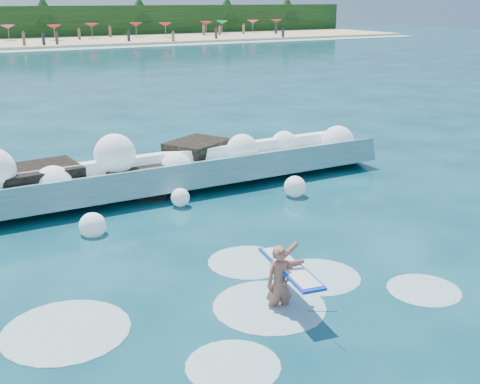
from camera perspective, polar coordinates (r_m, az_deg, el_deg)
The scene contains 6 objects.
ground at distance 14.17m, azimuth -1.36°, elevation -7.72°, with size 200.00×200.00×0.00m, color #072F3D.
breaking_wave at distance 20.16m, azimuth -8.16°, elevation 1.52°, with size 16.67×2.66×1.44m.
rock_cluster at distance 20.48m, azimuth -11.35°, elevation 1.48°, with size 8.32×3.49×1.45m.
surfer_with_board at distance 12.50m, azimuth 4.03°, elevation -8.35°, with size 1.05×2.86×1.65m.
wave_spray at distance 19.78m, azimuth -9.24°, elevation 2.54°, with size 15.62×4.23×2.14m.
surf_foam at distance 12.87m, azimuth -0.99°, elevation -10.53°, with size 9.40×5.50×0.13m.
Camera 1 is at (-5.94, -11.31, 6.13)m, focal length 45.00 mm.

